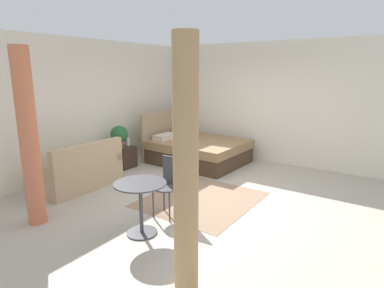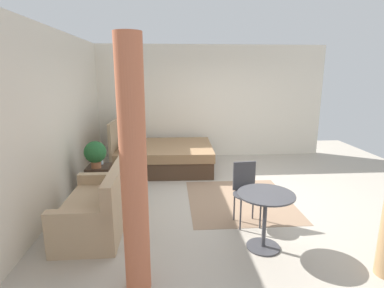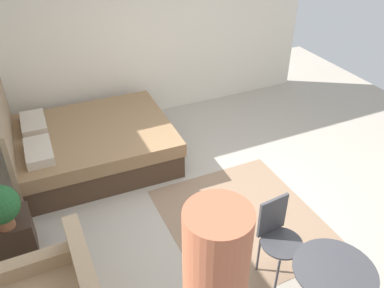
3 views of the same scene
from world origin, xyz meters
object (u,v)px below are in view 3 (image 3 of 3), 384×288
vase (5,205)px  cafe_chair_near_window (277,232)px  bed (90,145)px  nightstand (14,236)px  balcony_table (330,286)px  potted_plant (0,206)px

vase → cafe_chair_near_window: 2.80m
bed → nightstand: bed is taller
bed → nightstand: (-1.30, 1.12, -0.06)m
cafe_chair_near_window → balcony_table: bearing=-174.5°
bed → vase: 1.65m
nightstand → potted_plant: (-0.10, 0.02, 0.52)m
nightstand → cafe_chair_near_window: 2.76m
nightstand → balcony_table: 3.21m
bed → potted_plant: (-1.40, 1.13, 0.46)m
potted_plant → bed: bearing=-39.0°
potted_plant → balcony_table: size_ratio=0.67×
nightstand → balcony_table: bearing=-129.7°
bed → balcony_table: size_ratio=2.98×
vase → bed: bearing=-43.3°
nightstand → vase: bearing=-2.3°
potted_plant → cafe_chair_near_window: bearing=-117.3°
cafe_chair_near_window → nightstand: bearing=60.7°
vase → balcony_table: 3.27m
bed → balcony_table: 3.61m
nightstand → balcony_table: (-2.04, -2.46, 0.26)m
potted_plant → cafe_chair_near_window: size_ratio=0.54×
nightstand → cafe_chair_near_window: (-1.34, -2.39, 0.29)m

